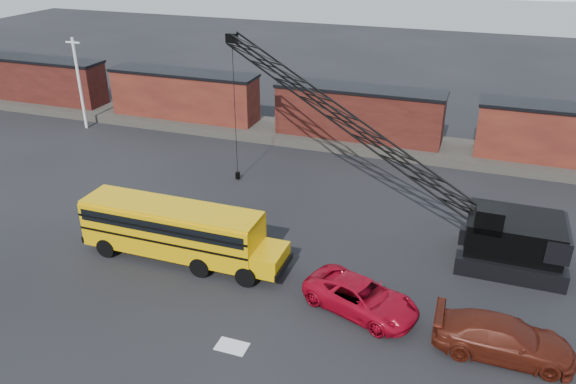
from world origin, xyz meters
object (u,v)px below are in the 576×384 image
school_bus (178,230)px  red_pickup (361,297)px  crawler_crane (351,124)px  maroon_suv (504,338)px

school_bus → red_pickup: school_bus is taller
red_pickup → crawler_crane: bearing=37.8°
maroon_suv → crawler_crane: size_ratio=0.27×
maroon_suv → crawler_crane: bearing=42.1°
maroon_suv → crawler_crane: 14.83m
maroon_suv → crawler_crane: crawler_crane is taller
school_bus → crawler_crane: 11.76m
maroon_suv → red_pickup: bearing=81.1°
school_bus → maroon_suv: bearing=-7.1°
school_bus → maroon_suv: size_ratio=1.99×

